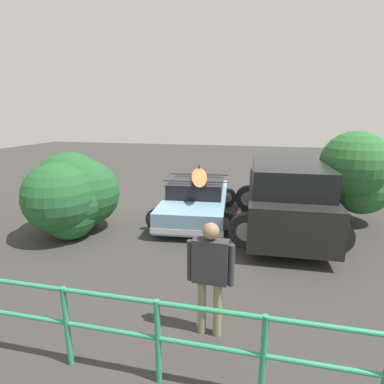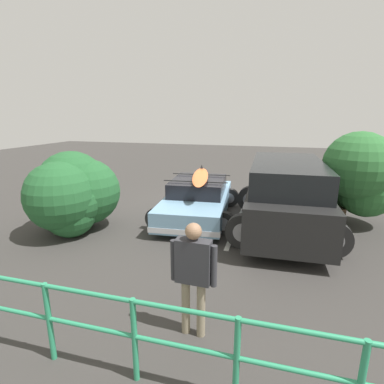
% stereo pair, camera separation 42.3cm
% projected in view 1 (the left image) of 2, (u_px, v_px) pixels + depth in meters
% --- Properties ---
extents(ground_plane, '(44.00, 44.00, 0.02)m').
position_uv_depth(ground_plane, '(194.00, 210.00, 10.10)').
color(ground_plane, '#383533').
rests_on(ground_plane, ground).
extents(parking_stripe, '(0.12, 4.35, 0.00)m').
position_uv_depth(parking_stripe, '(237.00, 220.00, 9.12)').
color(parking_stripe, silver).
rests_on(parking_stripe, ground).
extents(sedan_car, '(2.71, 4.31, 1.46)m').
position_uv_depth(sedan_car, '(197.00, 199.00, 9.30)').
color(sedan_car, '#729EBC').
rests_on(sedan_car, ground).
extents(suv_car, '(2.91, 5.06, 1.92)m').
position_uv_depth(suv_car, '(285.00, 194.00, 8.22)').
color(suv_car, black).
rests_on(suv_car, ground).
extents(person_bystander, '(0.67, 0.23, 1.71)m').
position_uv_depth(person_bystander, '(210.00, 270.00, 4.14)').
color(person_bystander, gray).
rests_on(person_bystander, ground).
extents(railing_fence, '(8.37, 0.15, 1.10)m').
position_uv_depth(railing_fence, '(110.00, 323.00, 3.55)').
color(railing_fence, '#2D9366').
rests_on(railing_fence, ground).
extents(bush_near_left, '(2.25, 2.54, 2.26)m').
position_uv_depth(bush_near_left, '(70.00, 196.00, 7.85)').
color(bush_near_left, '#4C3828').
rests_on(bush_near_left, ground).
extents(bush_near_right, '(2.08, 2.21, 2.69)m').
position_uv_depth(bush_near_right, '(357.00, 173.00, 8.50)').
color(bush_near_right, '#4C3828').
rests_on(bush_near_right, ground).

